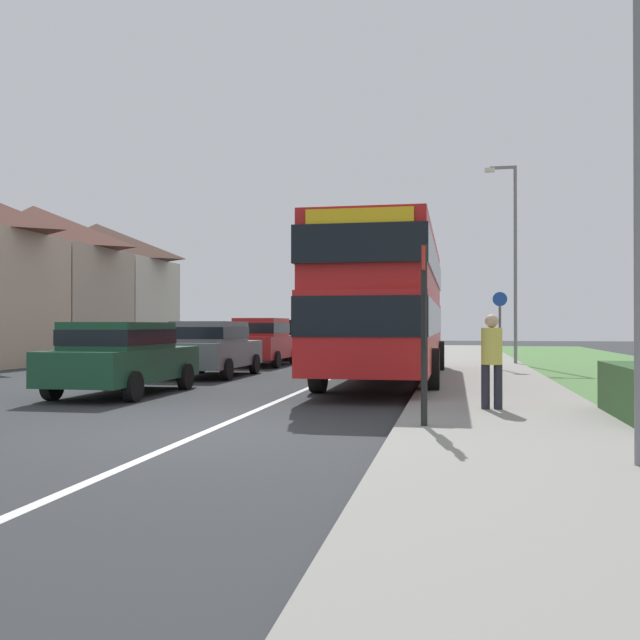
{
  "coord_description": "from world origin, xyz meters",
  "views": [
    {
      "loc": [
        3.42,
        -9.19,
        1.49
      ],
      "look_at": [
        0.68,
        5.09,
        1.6
      ],
      "focal_mm": 39.57,
      "sensor_mm": 36.0,
      "label": 1
    }
  ],
  "objects_px": {
    "parked_car_dark_green": "(122,355)",
    "pedestrian_at_stop": "(492,357)",
    "street_lamp_mid": "(512,251)",
    "double_decker_bus": "(388,300)",
    "parked_car_black": "(290,338)",
    "parked_car_red": "(263,340)",
    "street_lamp_near": "(629,33)",
    "bus_stop_sign": "(424,322)",
    "cycle_route_sign": "(500,327)",
    "parked_car_grey": "(212,346)"
  },
  "relations": [
    {
      "from": "pedestrian_at_stop",
      "to": "street_lamp_mid",
      "type": "distance_m",
      "value": 14.86
    },
    {
      "from": "cycle_route_sign",
      "to": "street_lamp_mid",
      "type": "relative_size",
      "value": 0.35
    },
    {
      "from": "pedestrian_at_stop",
      "to": "parked_car_red",
      "type": "bearing_deg",
      "value": 119.9
    },
    {
      "from": "parked_car_dark_green",
      "to": "cycle_route_sign",
      "type": "relative_size",
      "value": 1.74
    },
    {
      "from": "bus_stop_sign",
      "to": "street_lamp_mid",
      "type": "relative_size",
      "value": 0.36
    },
    {
      "from": "double_decker_bus",
      "to": "parked_car_grey",
      "type": "xyz_separation_m",
      "value": [
        -5.2,
        1.01,
        -1.26
      ]
    },
    {
      "from": "parked_car_black",
      "to": "pedestrian_at_stop",
      "type": "distance_m",
      "value": 19.57
    },
    {
      "from": "cycle_route_sign",
      "to": "parked_car_dark_green",
      "type": "bearing_deg",
      "value": -134.96
    },
    {
      "from": "parked_car_dark_green",
      "to": "bus_stop_sign",
      "type": "relative_size",
      "value": 1.68
    },
    {
      "from": "parked_car_dark_green",
      "to": "bus_stop_sign",
      "type": "bearing_deg",
      "value": -33.05
    },
    {
      "from": "parked_car_grey",
      "to": "parked_car_black",
      "type": "xyz_separation_m",
      "value": [
        -0.12,
        10.41,
        0.05
      ]
    },
    {
      "from": "parked_car_red",
      "to": "bus_stop_sign",
      "type": "relative_size",
      "value": 1.66
    },
    {
      "from": "double_decker_bus",
      "to": "bus_stop_sign",
      "type": "height_order",
      "value": "double_decker_bus"
    },
    {
      "from": "parked_car_dark_green",
      "to": "street_lamp_near",
      "type": "bearing_deg",
      "value": -37.38
    },
    {
      "from": "parked_car_dark_green",
      "to": "cycle_route_sign",
      "type": "distance_m",
      "value": 11.86
    },
    {
      "from": "parked_car_dark_green",
      "to": "parked_car_red",
      "type": "relative_size",
      "value": 1.01
    },
    {
      "from": "parked_car_red",
      "to": "pedestrian_at_stop",
      "type": "distance_m",
      "value": 15.08
    },
    {
      "from": "parked_car_black",
      "to": "cycle_route_sign",
      "type": "xyz_separation_m",
      "value": [
        8.41,
        -7.47,
        0.49
      ]
    },
    {
      "from": "street_lamp_near",
      "to": "street_lamp_mid",
      "type": "xyz_separation_m",
      "value": [
        0.35,
        18.92,
        -0.2
      ]
    },
    {
      "from": "pedestrian_at_stop",
      "to": "bus_stop_sign",
      "type": "distance_m",
      "value": 2.42
    },
    {
      "from": "double_decker_bus",
      "to": "parked_car_dark_green",
      "type": "relative_size",
      "value": 2.62
    },
    {
      "from": "parked_car_grey",
      "to": "parked_car_red",
      "type": "xyz_separation_m",
      "value": [
        0.0,
        5.46,
        0.07
      ]
    },
    {
      "from": "parked_car_dark_green",
      "to": "parked_car_grey",
      "type": "relative_size",
      "value": 1.01
    },
    {
      "from": "double_decker_bus",
      "to": "parked_car_black",
      "type": "bearing_deg",
      "value": 114.97
    },
    {
      "from": "double_decker_bus",
      "to": "pedestrian_at_stop",
      "type": "xyz_separation_m",
      "value": [
        2.32,
        -6.59,
        -1.17
      ]
    },
    {
      "from": "parked_car_red",
      "to": "bus_stop_sign",
      "type": "height_order",
      "value": "bus_stop_sign"
    },
    {
      "from": "bus_stop_sign",
      "to": "cycle_route_sign",
      "type": "relative_size",
      "value": 1.03
    },
    {
      "from": "bus_stop_sign",
      "to": "pedestrian_at_stop",
      "type": "bearing_deg",
      "value": 64.66
    },
    {
      "from": "pedestrian_at_stop",
      "to": "cycle_route_sign",
      "type": "bearing_deg",
      "value": 85.8
    },
    {
      "from": "parked_car_red",
      "to": "street_lamp_mid",
      "type": "xyz_separation_m",
      "value": [
        8.97,
        1.37,
        3.23
      ]
    },
    {
      "from": "double_decker_bus",
      "to": "parked_car_black",
      "type": "relative_size",
      "value": 2.7
    },
    {
      "from": "parked_car_grey",
      "to": "double_decker_bus",
      "type": "bearing_deg",
      "value": -11.05
    },
    {
      "from": "pedestrian_at_stop",
      "to": "bus_stop_sign",
      "type": "height_order",
      "value": "bus_stop_sign"
    },
    {
      "from": "double_decker_bus",
      "to": "cycle_route_sign",
      "type": "distance_m",
      "value": 5.07
    },
    {
      "from": "street_lamp_mid",
      "to": "pedestrian_at_stop",
      "type": "bearing_deg",
      "value": -95.74
    },
    {
      "from": "double_decker_bus",
      "to": "parked_car_grey",
      "type": "distance_m",
      "value": 5.44
    },
    {
      "from": "street_lamp_near",
      "to": "parked_car_red",
      "type": "bearing_deg",
      "value": 116.14
    },
    {
      "from": "parked_car_black",
      "to": "street_lamp_near",
      "type": "relative_size",
      "value": 0.55
    },
    {
      "from": "parked_car_grey",
      "to": "parked_car_red",
      "type": "height_order",
      "value": "parked_car_red"
    },
    {
      "from": "parked_car_red",
      "to": "street_lamp_near",
      "type": "distance_m",
      "value": 19.84
    },
    {
      "from": "bus_stop_sign",
      "to": "street_lamp_near",
      "type": "bearing_deg",
      "value": -48.22
    },
    {
      "from": "cycle_route_sign",
      "to": "pedestrian_at_stop",
      "type": "bearing_deg",
      "value": -94.2
    },
    {
      "from": "parked_car_dark_green",
      "to": "parked_car_red",
      "type": "xyz_separation_m",
      "value": [
        0.08,
        10.91,
        0.09
      ]
    },
    {
      "from": "parked_car_red",
      "to": "parked_car_dark_green",
      "type": "bearing_deg",
      "value": -90.43
    },
    {
      "from": "parked_car_black",
      "to": "street_lamp_mid",
      "type": "relative_size",
      "value": 0.58
    },
    {
      "from": "bus_stop_sign",
      "to": "parked_car_grey",
      "type": "bearing_deg",
      "value": 123.78
    },
    {
      "from": "parked_car_black",
      "to": "pedestrian_at_stop",
      "type": "relative_size",
      "value": 2.54
    },
    {
      "from": "parked_car_dark_green",
      "to": "pedestrian_at_stop",
      "type": "relative_size",
      "value": 2.62
    },
    {
      "from": "parked_car_black",
      "to": "cycle_route_sign",
      "type": "relative_size",
      "value": 1.68
    },
    {
      "from": "bus_stop_sign",
      "to": "parked_car_red",
      "type": "bearing_deg",
      "value": 113.19
    }
  ]
}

